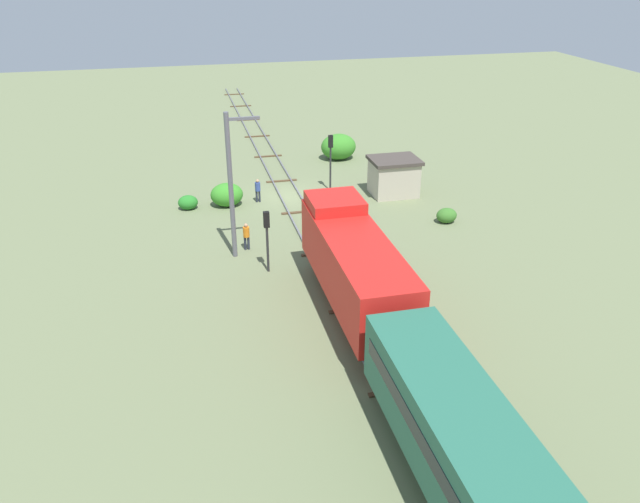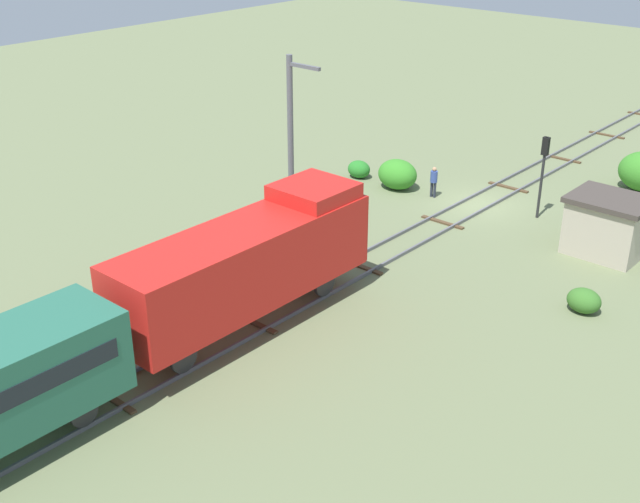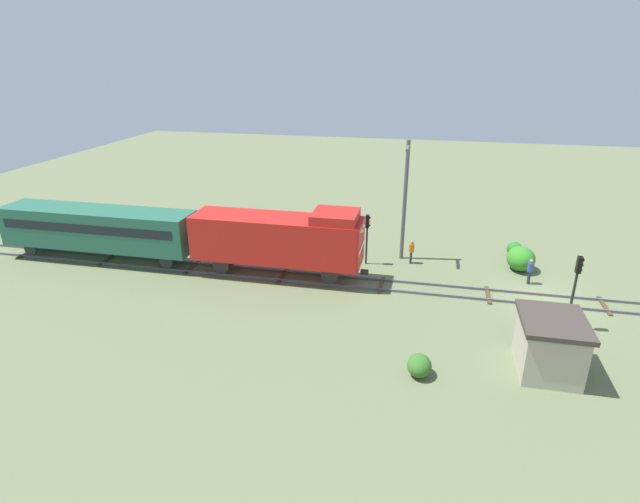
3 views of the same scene
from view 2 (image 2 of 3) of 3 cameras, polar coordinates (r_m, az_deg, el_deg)
ground_plane at (r=43.11m, az=11.11°, el=3.29°), size 118.63×118.63×0.00m
railway_track at (r=43.09m, az=11.11°, el=3.38°), size 2.40×79.09×0.16m
locomotive at (r=29.87m, az=-5.09°, el=-0.63°), size 2.90×11.60×4.60m
traffic_signal_near at (r=41.16m, az=15.63°, el=6.12°), size 0.32×0.34×4.22m
traffic_signal_mid at (r=35.59m, az=-2.78°, el=3.37°), size 0.32×0.34×3.61m
worker_near_track at (r=43.44m, az=8.09°, el=5.09°), size 0.38×0.38×1.70m
worker_by_signal at (r=38.76m, az=-0.43°, el=2.84°), size 0.38×0.38×1.70m
catenary_mast at (r=37.54m, az=-2.04°, el=7.78°), size 1.94×0.28×8.54m
relay_hut at (r=38.52m, az=19.77°, el=1.77°), size 3.50×2.90×2.74m
bush_near at (r=44.49m, az=5.53°, el=5.48°), size 2.26×1.85×1.65m
bush_far at (r=46.13m, az=2.79°, el=5.86°), size 1.37×1.12×0.99m
bush_back at (r=33.39m, az=18.26°, el=-3.34°), size 1.37×1.12×1.00m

